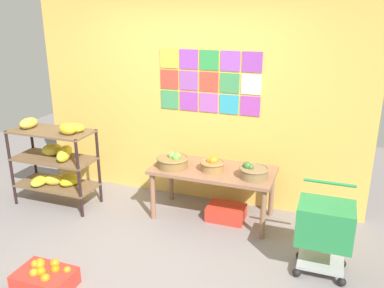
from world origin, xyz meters
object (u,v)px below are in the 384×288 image
at_px(display_table, 213,175).
at_px(orange_crate_foreground, 45,278).
at_px(fruit_basket_left, 253,171).
at_px(shopping_cart, 325,226).
at_px(fruit_basket_right, 173,161).
at_px(banana_shelf_unit, 56,158).
at_px(produce_crate_under_table, 226,213).
at_px(fruit_basket_back_right, 213,164).

relative_size(display_table, orange_crate_foreground, 2.78).
bearing_deg(orange_crate_foreground, fruit_basket_left, 47.56).
xyz_separation_m(orange_crate_foreground, shopping_cart, (2.32, 1.08, 0.40)).
bearing_deg(fruit_basket_right, orange_crate_foreground, -109.03).
relative_size(banana_shelf_unit, display_table, 0.78).
height_order(produce_crate_under_table, orange_crate_foreground, orange_crate_foreground).
xyz_separation_m(fruit_basket_back_right, orange_crate_foreground, (-1.04, -1.71, -0.60)).
height_order(fruit_basket_back_right, shopping_cart, shopping_cart).
bearing_deg(produce_crate_under_table, fruit_basket_right, -171.38).
bearing_deg(produce_crate_under_table, fruit_basket_left, -15.88).
height_order(fruit_basket_back_right, fruit_basket_right, fruit_basket_right).
distance_m(fruit_basket_back_right, fruit_basket_left, 0.48).
bearing_deg(orange_crate_foreground, produce_crate_under_table, 55.46).
xyz_separation_m(fruit_basket_left, produce_crate_under_table, (-0.31, 0.09, -0.61)).
xyz_separation_m(fruit_basket_left, orange_crate_foreground, (-1.52, -1.66, -0.60)).
bearing_deg(display_table, shopping_cart, -27.92).
bearing_deg(orange_crate_foreground, shopping_cart, 24.88).
relative_size(banana_shelf_unit, fruit_basket_back_right, 3.85).
bearing_deg(banana_shelf_unit, produce_crate_under_table, 8.55).
bearing_deg(fruit_basket_back_right, produce_crate_under_table, 13.91).
height_order(fruit_basket_right, orange_crate_foreground, fruit_basket_right).
bearing_deg(produce_crate_under_table, display_table, 178.71).
height_order(banana_shelf_unit, fruit_basket_left, banana_shelf_unit).
distance_m(fruit_basket_left, produce_crate_under_table, 0.69).
distance_m(fruit_basket_back_right, fruit_basket_right, 0.47).
distance_m(banana_shelf_unit, fruit_basket_back_right, 1.97).
height_order(banana_shelf_unit, display_table, banana_shelf_unit).
distance_m(fruit_basket_back_right, produce_crate_under_table, 0.64).
relative_size(fruit_basket_left, produce_crate_under_table, 0.74).
xyz_separation_m(banana_shelf_unit, display_table, (1.94, 0.32, -0.08)).
xyz_separation_m(banana_shelf_unit, fruit_basket_back_right, (1.95, 0.28, 0.08)).
xyz_separation_m(banana_shelf_unit, fruit_basket_left, (2.43, 0.23, 0.07)).
distance_m(banana_shelf_unit, shopping_cart, 3.25).
relative_size(fruit_basket_right, orange_crate_foreground, 0.74).
distance_m(fruit_basket_back_right, shopping_cart, 1.44).
bearing_deg(shopping_cart, produce_crate_under_table, 138.53).
height_order(banana_shelf_unit, produce_crate_under_table, banana_shelf_unit).
relative_size(display_table, fruit_basket_left, 4.36).
height_order(fruit_basket_right, produce_crate_under_table, fruit_basket_right).
xyz_separation_m(banana_shelf_unit, shopping_cart, (3.23, -0.36, -0.13)).
height_order(display_table, shopping_cart, shopping_cart).
xyz_separation_m(fruit_basket_back_right, produce_crate_under_table, (0.17, 0.04, -0.61)).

